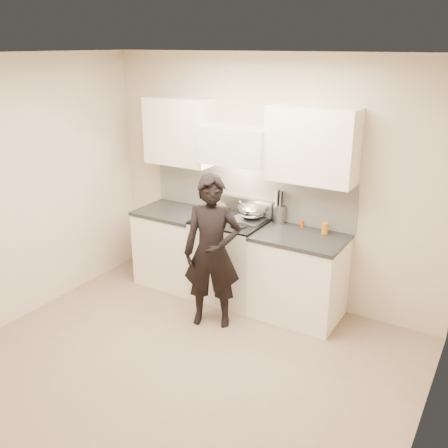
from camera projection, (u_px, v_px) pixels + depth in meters
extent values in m
plane|color=#866F59|center=(180.00, 368.00, 4.53)|extent=(4.00, 4.00, 0.00)
cube|color=beige|center=(269.00, 181.00, 5.47)|extent=(4.00, 0.04, 2.70)
cube|color=beige|center=(15.00, 193.00, 5.03)|extent=(0.04, 3.50, 2.70)
cube|color=beige|center=(436.00, 287.00, 3.10)|extent=(0.04, 3.50, 2.70)
cube|color=silver|center=(169.00, 56.00, 3.61)|extent=(4.00, 3.50, 0.02)
cube|color=silver|center=(249.00, 192.00, 5.64)|extent=(2.50, 0.02, 0.53)
cube|color=#9E9E9E|center=(243.00, 206.00, 5.69)|extent=(0.76, 0.08, 0.20)
cube|color=silver|center=(237.00, 145.00, 5.32)|extent=(0.76, 0.40, 0.40)
cylinder|color=#B4B4B7|center=(229.00, 165.00, 5.24)|extent=(0.66, 0.02, 0.02)
cube|color=white|center=(312.00, 145.00, 4.92)|extent=(0.90, 0.33, 0.75)
cube|color=white|center=(179.00, 131.00, 5.70)|extent=(0.80, 0.33, 0.75)
cube|color=beige|center=(278.00, 205.00, 5.48)|extent=(0.08, 0.01, 0.12)
cube|color=silver|center=(231.00, 260.00, 5.66)|extent=(0.76, 0.65, 0.92)
cube|color=black|center=(231.00, 221.00, 5.50)|extent=(0.76, 0.65, 0.02)
cube|color=silver|center=(249.00, 219.00, 5.52)|extent=(0.36, 0.34, 0.01)
cylinder|color=#B4B4B7|center=(217.00, 242.00, 5.31)|extent=(0.62, 0.02, 0.02)
cylinder|color=black|center=(210.00, 220.00, 5.46)|extent=(0.18, 0.18, 0.01)
cylinder|color=black|center=(238.00, 226.00, 5.29)|extent=(0.18, 0.18, 0.01)
cylinder|color=black|center=(224.00, 213.00, 5.70)|extent=(0.18, 0.18, 0.01)
cylinder|color=black|center=(252.00, 218.00, 5.53)|extent=(0.18, 0.18, 0.01)
cube|color=white|center=(298.00, 278.00, 5.27)|extent=(0.90, 0.65, 0.88)
cube|color=black|center=(301.00, 237.00, 5.11)|extent=(0.92, 0.67, 0.04)
cube|color=white|center=(175.00, 248.00, 6.05)|extent=(0.80, 0.65, 0.88)
cube|color=black|center=(174.00, 212.00, 5.89)|extent=(0.82, 0.67, 0.04)
ellipsoid|color=#B4B4B7|center=(252.00, 211.00, 5.47)|extent=(0.30, 0.30, 0.16)
torus|color=#B4B4B7|center=(252.00, 208.00, 5.46)|extent=(0.31, 0.31, 0.01)
ellipsoid|color=beige|center=(252.00, 212.00, 5.48)|extent=(0.17, 0.17, 0.08)
cylinder|color=silver|center=(243.00, 205.00, 5.37)|extent=(0.06, 0.22, 0.16)
cylinder|color=#B4B4B7|center=(214.00, 212.00, 5.42)|extent=(0.29, 0.29, 0.17)
cube|color=#B4B4B7|center=(202.00, 204.00, 5.49)|extent=(0.06, 0.03, 0.01)
cube|color=#B4B4B7|center=(225.00, 209.00, 5.31)|extent=(0.06, 0.03, 0.01)
cylinder|color=#9E9E9E|center=(279.00, 214.00, 5.44)|extent=(0.14, 0.14, 0.19)
cylinder|color=black|center=(282.00, 206.00, 5.39)|extent=(0.02, 0.02, 0.34)
cylinder|color=silver|center=(282.00, 206.00, 5.41)|extent=(0.02, 0.02, 0.34)
cylinder|color=#9E9E9E|center=(281.00, 205.00, 5.43)|extent=(0.02, 0.02, 0.34)
cylinder|color=black|center=(279.00, 205.00, 5.44)|extent=(0.02, 0.02, 0.34)
cylinder|color=#9E9E9E|center=(277.00, 205.00, 5.43)|extent=(0.02, 0.02, 0.34)
cylinder|color=silver|center=(276.00, 206.00, 5.41)|extent=(0.02, 0.02, 0.34)
cylinder|color=black|center=(278.00, 206.00, 5.39)|extent=(0.02, 0.02, 0.34)
cylinder|color=#9E9E9E|center=(280.00, 207.00, 5.38)|extent=(0.02, 0.02, 0.34)
cylinder|color=#C74105|center=(302.00, 225.00, 5.31)|extent=(0.03, 0.03, 0.06)
cylinder|color=red|center=(303.00, 222.00, 5.30)|extent=(0.04, 0.04, 0.02)
cylinder|color=#B77119|center=(325.00, 228.00, 5.14)|extent=(0.07, 0.07, 0.12)
imported|color=black|center=(212.00, 252.00, 5.01)|extent=(0.69, 0.58, 1.60)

